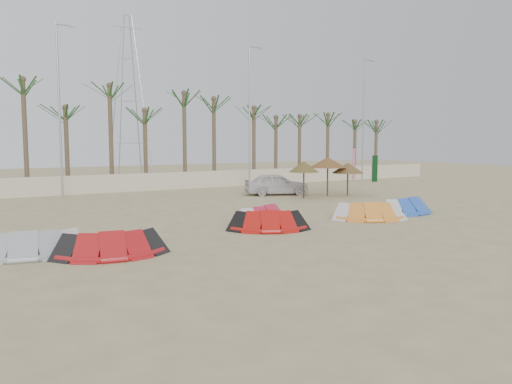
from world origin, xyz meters
TOP-DOWN VIEW (x-y plane):
  - ground at (0.00, 0.00)m, footprint 120.00×120.00m
  - boundary_wall at (0.00, 22.00)m, footprint 60.00×0.30m
  - palm_line at (0.67, 23.50)m, footprint 52.00×4.00m
  - lamp_b at (-5.96, 20.00)m, footprint 1.25×0.14m
  - lamp_c at (8.04, 20.00)m, footprint 1.25×0.14m
  - lamp_d at (20.04, 20.00)m, footprint 1.25×0.14m
  - pylon at (1.00, 28.00)m, footprint 3.00×3.00m
  - kite_grey at (-10.19, 3.75)m, footprint 3.88×2.15m
  - kite_red_left at (-7.87, 2.29)m, footprint 3.65×2.03m
  - kite_red_mid at (-1.06, 3.59)m, footprint 3.68×2.64m
  - kite_red_right at (-0.18, 5.13)m, footprint 3.46×2.43m
  - kite_orange at (4.46, 3.44)m, footprint 3.77×2.78m
  - kite_blue at (7.64, 3.88)m, footprint 3.32×1.81m
  - parasol_left at (7.19, 11.85)m, footprint 1.96×1.96m
  - parasol_mid at (10.76, 11.67)m, footprint 2.16×2.16m
  - parasol_right at (9.50, 12.27)m, footprint 2.46×2.46m
  - flag_pink at (12.31, 12.74)m, footprint 0.44×0.17m
  - flag_green at (13.03, 11.56)m, footprint 0.44×0.17m
  - car at (6.87, 14.50)m, footprint 4.69×3.19m

SIDE VIEW (x-z plane):
  - ground at x=0.00m, z-range 0.00..0.00m
  - pylon at x=1.00m, z-range -7.00..7.00m
  - kite_red_right at x=-0.18m, z-range -0.03..0.87m
  - kite_blue at x=7.64m, z-range -0.03..0.87m
  - kite_red_mid at x=-1.06m, z-range -0.03..0.87m
  - kite_orange at x=4.46m, z-range -0.03..0.87m
  - kite_red_left at x=-7.87m, z-range -0.03..0.87m
  - kite_grey at x=-10.19m, z-range -0.03..0.87m
  - boundary_wall at x=0.00m, z-range 0.00..1.30m
  - car at x=6.87m, z-range 0.00..1.48m
  - flag_green at x=13.03m, z-range 0.26..3.10m
  - parasol_mid at x=10.76m, z-range 0.75..2.97m
  - flag_pink at x=12.31m, z-range 0.31..3.65m
  - parasol_left at x=7.19m, z-range 0.84..3.23m
  - parasol_right at x=9.50m, z-range 0.94..3.54m
  - lamp_b at x=-5.96m, z-range 0.27..11.27m
  - lamp_c at x=8.04m, z-range 0.27..11.27m
  - lamp_d at x=20.04m, z-range 0.27..11.27m
  - palm_line at x=0.67m, z-range 2.59..10.29m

